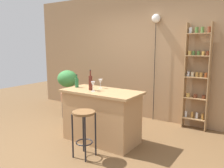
{
  "coord_description": "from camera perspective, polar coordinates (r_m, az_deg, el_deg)",
  "views": [
    {
      "loc": [
        2.27,
        -2.8,
        1.66
      ],
      "look_at": [
        0.05,
        0.55,
        0.97
      ],
      "focal_mm": 37.25,
      "sensor_mm": 36.0,
      "label": 1
    }
  ],
  "objects": [
    {
      "name": "spice_shelf",
      "position": [
        4.76,
        20.1,
        1.94
      ],
      "size": [
        0.46,
        0.17,
        2.07
      ],
      "color": "#A87F51",
      "rests_on": "ground"
    },
    {
      "name": "kitchen_counter",
      "position": [
        4.03,
        -2.58,
        -7.79
      ],
      "size": [
        1.35,
        0.67,
        0.89
      ],
      "color": "tan",
      "rests_on": "ground"
    },
    {
      "name": "potted_plant",
      "position": [
        5.37,
        -10.82,
        0.34
      ],
      "size": [
        0.48,
        0.43,
        0.71
      ],
      "color": "#935B3D",
      "rests_on": "plant_stool"
    },
    {
      "name": "bottle_spirits_clear",
      "position": [
        4.25,
        -8.63,
        0.37
      ],
      "size": [
        0.06,
        0.06,
        0.24
      ],
      "color": "#236638",
      "rests_on": "kitchen_counter"
    },
    {
      "name": "pendant_globe_light",
      "position": [
        5.07,
        10.75,
        14.93
      ],
      "size": [
        0.18,
        0.18,
        2.28
      ],
      "color": "black",
      "rests_on": "ground"
    },
    {
      "name": "wine_glass_center",
      "position": [
        4.12,
        -2.85,
        0.57
      ],
      "size": [
        0.07,
        0.07,
        0.16
      ],
      "color": "silver",
      "rests_on": "kitchen_counter"
    },
    {
      "name": "bottle_olive_oil",
      "position": [
        3.96,
        -5.3,
        0.39
      ],
      "size": [
        0.07,
        0.07,
        0.35
      ],
      "color": "#5B2319",
      "rests_on": "kitchen_counter"
    },
    {
      "name": "wine_glass_left",
      "position": [
        3.85,
        -4.69,
        -0.09
      ],
      "size": [
        0.07,
        0.07,
        0.16
      ],
      "color": "silver",
      "rests_on": "kitchen_counter"
    },
    {
      "name": "ground",
      "position": [
        3.97,
        -5.17,
        -15.04
      ],
      "size": [
        12.0,
        12.0,
        0.0
      ],
      "primitive_type": "plane",
      "color": "brown"
    },
    {
      "name": "bar_stool",
      "position": [
        3.47,
        -6.91,
        -9.57
      ],
      "size": [
        0.33,
        0.33,
        0.7
      ],
      "color": "black",
      "rests_on": "ground"
    },
    {
      "name": "plant_stool",
      "position": [
        5.5,
        -10.62,
        -5.98
      ],
      "size": [
        0.3,
        0.3,
        0.37
      ],
      "primitive_type": "cylinder",
      "color": "#2D2823",
      "rests_on": "ground"
    },
    {
      "name": "back_wall",
      "position": [
        5.27,
        8.03,
        6.79
      ],
      "size": [
        6.4,
        0.1,
        2.8
      ],
      "primitive_type": "cube",
      "color": "#997551",
      "rests_on": "ground"
    }
  ]
}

